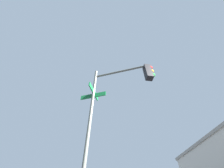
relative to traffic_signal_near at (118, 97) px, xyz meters
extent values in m
cylinder|color=#474C47|center=(-0.42, -0.96, -1.31)|extent=(0.12, 0.12, 6.42)
cylinder|color=#474C47|center=(0.06, 0.14, 1.50)|extent=(1.04, 2.24, 0.09)
cube|color=black|center=(0.54, 1.24, 1.05)|extent=(0.28, 0.28, 0.80)
sphere|color=red|center=(0.60, 1.38, 1.30)|extent=(0.18, 0.18, 0.18)
sphere|color=orange|center=(0.60, 1.38, 1.05)|extent=(0.18, 0.18, 0.18)
sphere|color=green|center=(0.60, 1.38, 0.80)|extent=(0.18, 0.18, 0.18)
cube|color=#0F5128|center=(-0.42, -0.96, 0.30)|extent=(0.48, 1.02, 0.20)
cube|color=#0F5128|center=(-0.42, -0.96, 0.52)|extent=(0.93, 0.44, 0.20)
camera|label=1|loc=(3.99, -0.78, -3.52)|focal=22.20mm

